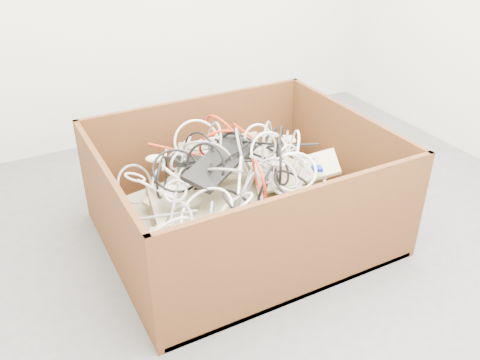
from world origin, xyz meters
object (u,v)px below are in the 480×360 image
power_strip_left (192,181)px  power_strip_right (203,233)px  vga_plug (317,168)px  cardboard_box (239,212)px

power_strip_left → power_strip_right: power_strip_left is taller
vga_plug → cardboard_box: bearing=170.8°
cardboard_box → power_strip_left: size_ratio=4.70×
power_strip_left → vga_plug: power_strip_left is taller
cardboard_box → power_strip_right: size_ratio=4.51×
cardboard_box → power_strip_right: (-0.32, -0.31, 0.19)m
power_strip_left → power_strip_right: size_ratio=0.96×
cardboard_box → vga_plug: (0.34, -0.14, 0.22)m
cardboard_box → power_strip_left: bearing=176.2°
cardboard_box → vga_plug: bearing=-22.6°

